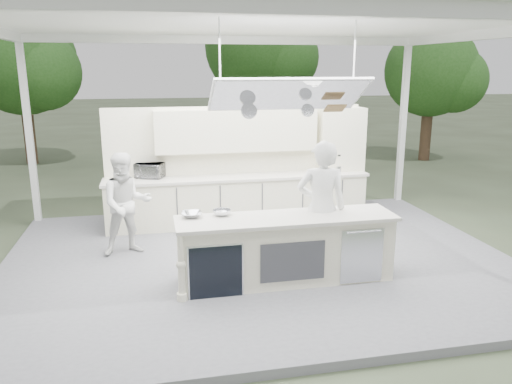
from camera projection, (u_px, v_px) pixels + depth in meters
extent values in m
plane|color=#4B593D|center=(259.00, 265.00, 8.04)|extent=(90.00, 90.00, 0.00)
cube|color=slate|center=(259.00, 261.00, 8.02)|extent=(8.00, 6.00, 0.12)
cube|color=white|center=(403.00, 125.00, 11.11)|extent=(0.12, 0.12, 3.70)
cube|color=white|center=(29.00, 134.00, 9.57)|extent=(0.12, 0.12, 3.70)
cube|color=white|center=(259.00, 18.00, 7.11)|extent=(8.20, 6.20, 0.16)
cube|color=white|center=(328.00, 6.00, 4.40)|extent=(8.00, 0.12, 0.16)
cube|color=white|center=(229.00, 40.00, 9.91)|extent=(8.00, 0.12, 0.16)
cube|color=white|center=(499.00, 33.00, 7.92)|extent=(0.12, 6.00, 0.16)
cube|color=white|center=(288.00, 94.00, 6.55)|extent=(2.00, 0.71, 0.43)
cube|color=white|center=(288.00, 94.00, 6.55)|extent=(2.06, 0.76, 0.46)
cylinder|color=white|center=(220.00, 57.00, 6.26)|extent=(0.02, 0.02, 0.95)
cylinder|color=white|center=(354.00, 57.00, 6.61)|extent=(0.02, 0.02, 0.95)
cylinder|color=silver|center=(249.00, 111.00, 6.65)|extent=(0.22, 0.14, 0.21)
cylinder|color=silver|center=(308.00, 110.00, 6.76)|extent=(0.18, 0.12, 0.18)
cube|color=olive|center=(335.00, 108.00, 6.85)|extent=(0.28, 0.18, 0.12)
cube|color=beige|center=(286.00, 250.00, 7.08)|extent=(3.00, 0.70, 0.90)
cube|color=silver|center=(286.00, 218.00, 6.97)|extent=(3.10, 0.78, 0.05)
cylinder|color=beige|center=(181.00, 267.00, 6.45)|extent=(0.11, 0.11, 0.92)
cube|color=black|center=(216.00, 272.00, 6.56)|extent=(0.70, 0.04, 0.72)
cube|color=silver|center=(216.00, 272.00, 6.56)|extent=(0.74, 0.03, 0.72)
cube|color=#393A3F|center=(293.00, 262.00, 6.75)|extent=(0.90, 0.02, 0.55)
cube|color=silver|center=(362.00, 256.00, 6.95)|extent=(0.62, 0.02, 0.78)
cube|color=beige|center=(239.00, 201.00, 9.70)|extent=(5.00, 0.65, 0.90)
cube|color=silver|center=(238.00, 177.00, 9.59)|extent=(5.08, 0.72, 0.05)
cube|color=beige|center=(236.00, 164.00, 9.82)|extent=(5.00, 0.10, 2.25)
cube|color=beige|center=(236.00, 130.00, 9.53)|extent=(3.10, 0.38, 0.80)
cube|color=beige|center=(341.00, 141.00, 9.96)|extent=(0.90, 0.45, 1.30)
cube|color=olive|center=(341.00, 141.00, 9.96)|extent=(0.84, 0.40, 0.03)
cylinder|color=silver|center=(337.00, 169.00, 9.94)|extent=(0.20, 0.20, 0.12)
cylinder|color=black|center=(338.00, 161.00, 9.90)|extent=(0.17, 0.17, 0.20)
cylinder|color=black|center=(354.00, 168.00, 10.01)|extent=(0.16, 0.16, 0.10)
cone|color=black|center=(354.00, 160.00, 9.97)|extent=(0.14, 0.14, 0.24)
cylinder|color=#483124|center=(29.00, 132.00, 16.19)|extent=(0.36, 0.36, 2.10)
sphere|color=#305D22|center=(21.00, 61.00, 15.64)|extent=(3.40, 3.40, 3.40)
sphere|color=#305D22|center=(42.00, 72.00, 15.37)|extent=(2.38, 2.38, 2.38)
cylinder|color=#483124|center=(257.00, 116.00, 19.62)|extent=(0.36, 0.36, 2.45)
sphere|color=#305D22|center=(257.00, 46.00, 18.98)|extent=(4.00, 4.00, 4.00)
sphere|color=#305D22|center=(281.00, 57.00, 18.67)|extent=(2.80, 2.80, 2.80)
cylinder|color=#483124|center=(426.00, 132.00, 16.88)|extent=(0.36, 0.36, 1.92)
sphere|color=#305D22|center=(431.00, 71.00, 16.39)|extent=(3.00, 3.00, 3.00)
sphere|color=#305D22|center=(454.00, 80.00, 16.15)|extent=(2.10, 2.10, 2.10)
imported|color=white|center=(321.00, 208.00, 7.26)|extent=(0.80, 0.61, 1.98)
imported|color=white|center=(126.00, 204.00, 8.02)|extent=(0.92, 0.77, 1.67)
imported|color=#B1B3B8|center=(150.00, 170.00, 9.37)|extent=(0.60, 0.52, 0.28)
imported|color=silver|center=(192.00, 215.00, 6.93)|extent=(0.30, 0.30, 0.07)
imported|color=silver|center=(222.00, 213.00, 7.02)|extent=(0.28, 0.28, 0.08)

